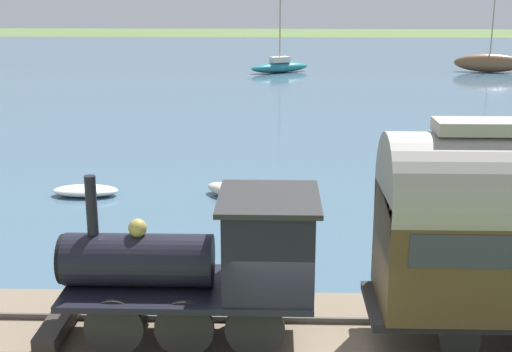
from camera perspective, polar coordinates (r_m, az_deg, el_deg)
name	(u,v)px	position (r m, az deg, el deg)	size (l,w,h in m)	color
harbor_water	(283,77)	(55.86, 2.21, 7.89)	(80.00, 80.00, 0.01)	#426075
rail_embankment	(299,350)	(14.63, 3.42, -13.75)	(4.62, 56.00, 0.51)	#756651
steam_locomotive	(214,258)	(13.83, -3.41, -6.56)	(2.24, 5.37, 3.27)	black
sailboat_brown	(489,63)	(61.96, 18.17, 8.60)	(2.28, 5.77, 6.09)	brown
sailboat_teal	(280,66)	(58.73, 1.91, 8.77)	(3.74, 5.20, 7.97)	#1E707A
rowboat_near_shore	(86,191)	(25.66, -13.47, -1.14)	(1.10, 2.31, 0.36)	silver
rowboat_mid_harbor	(229,191)	(24.77, -2.18, -1.18)	(1.88, 1.98, 0.47)	beige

